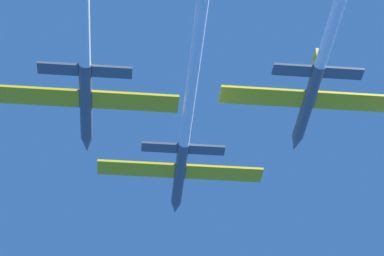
# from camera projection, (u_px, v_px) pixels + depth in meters

# --- Properties ---
(jet_lead) EXTENTS (17.94, 55.49, 2.97)m
(jet_lead) POSITION_uv_depth(u_px,v_px,m) (192.00, 79.00, 74.19)
(jet_lead) COLOR #4C5660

